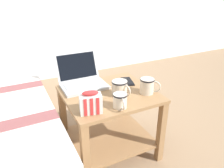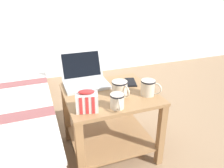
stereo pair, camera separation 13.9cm
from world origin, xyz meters
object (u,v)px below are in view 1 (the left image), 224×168
mug_mid_center (148,85)px  snack_bag (91,103)px  laptop (82,79)px  cell_phone (128,81)px  mug_front_left (120,100)px  mug_front_right (120,87)px

mug_mid_center → snack_bag: (-0.42, -0.06, 0.00)m
mug_mid_center → snack_bag: snack_bag is taller
mug_mid_center → snack_bag: size_ratio=0.85×
laptop → snack_bag: bearing=-102.1°
laptop → cell_phone: (0.32, -0.10, -0.04)m
mug_front_left → cell_phone: (0.23, 0.30, -0.04)m
mug_front_right → cell_phone: 0.23m
mug_front_left → mug_mid_center: mug_mid_center is taller
snack_bag → cell_phone: 0.49m
mug_front_right → snack_bag: (-0.25, -0.11, 0.01)m
cell_phone → mug_front_right: bearing=-133.7°
laptop → snack_bag: size_ratio=2.26×
laptop → snack_bag: laptop is taller
snack_bag → cell_phone: snack_bag is taller
mug_front_left → snack_bag: 0.17m
snack_bag → mug_mid_center: bearing=7.7°
snack_bag → cell_phone: (0.40, 0.27, -0.06)m
laptop → mug_mid_center: 0.47m
mug_front_left → snack_bag: size_ratio=0.90×
mug_mid_center → cell_phone: 0.22m
mug_front_left → mug_front_right: size_ratio=0.87×
laptop → cell_phone: size_ratio=1.90×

